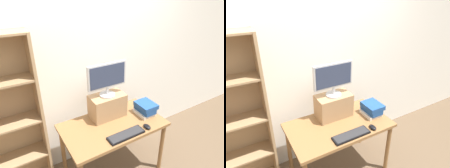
# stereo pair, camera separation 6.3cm
# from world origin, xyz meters

# --- Properties ---
(back_wall) EXTENTS (7.00, 0.08, 2.60)m
(back_wall) POSITION_xyz_m (0.00, 0.51, 1.30)
(back_wall) COLOR silver
(back_wall) RESTS_ON ground_plane
(desk) EXTENTS (1.18, 0.68, 0.74)m
(desk) POSITION_xyz_m (0.00, 0.00, 0.65)
(desk) COLOR olive
(desk) RESTS_ON ground_plane
(riser_box) EXTENTS (0.42, 0.25, 0.29)m
(riser_box) POSITION_xyz_m (0.03, 0.18, 0.88)
(riser_box) COLOR #A87F56
(riser_box) RESTS_ON desk
(computer_monitor) EXTENTS (0.48, 0.18, 0.40)m
(computer_monitor) POSITION_xyz_m (0.03, 0.18, 1.25)
(computer_monitor) COLOR #B7B7BA
(computer_monitor) RESTS_ON riser_box
(keyboard) EXTENTS (0.42, 0.13, 0.02)m
(keyboard) POSITION_xyz_m (0.01, -0.25, 0.75)
(keyboard) COLOR black
(keyboard) RESTS_ON desk
(computer_mouse) EXTENTS (0.06, 0.10, 0.04)m
(computer_mouse) POSITION_xyz_m (0.29, -0.26, 0.75)
(computer_mouse) COLOR black
(computer_mouse) RESTS_ON desk
(book_stack) EXTENTS (0.21, 0.26, 0.15)m
(book_stack) POSITION_xyz_m (0.45, -0.03, 0.81)
(book_stack) COLOR silver
(book_stack) RESTS_ON desk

